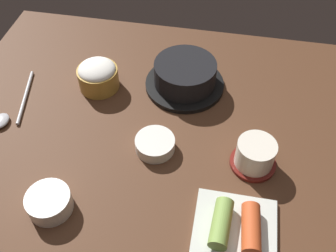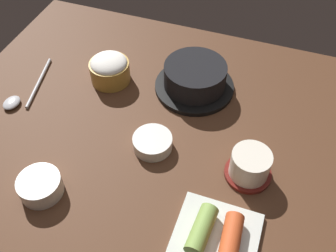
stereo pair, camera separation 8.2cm
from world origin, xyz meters
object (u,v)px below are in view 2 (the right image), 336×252
side_bowl_near (40,186)px  rice_bowl (110,69)px  tea_cup_with_saucer (250,165)px  spoon (21,95)px  kimchi_plate (216,237)px  stone_pot (195,78)px  banchan_cup_center (152,142)px

side_bowl_near → rice_bowl: bearing=91.8°
tea_cup_with_saucer → spoon: (-55.43, 3.80, -2.55)cm
kimchi_plate → side_bowl_near: bearing=-177.8°
stone_pot → kimchi_plate: bearing=-67.8°
tea_cup_with_saucer → banchan_cup_center: size_ratio=1.13×
stone_pot → spoon: bearing=-156.2°
kimchi_plate → rice_bowl: bearing=137.5°
stone_pot → tea_cup_with_saucer: size_ratio=2.03×
banchan_cup_center → tea_cup_with_saucer: bearing=-0.7°
stone_pot → side_bowl_near: stone_pot is taller
spoon → rice_bowl: bearing=36.1°
banchan_cup_center → side_bowl_near: 23.88cm
tea_cup_with_saucer → banchan_cup_center: tea_cup_with_saucer is taller
banchan_cup_center → kimchi_plate: bearing=-41.8°
tea_cup_with_saucer → spoon: tea_cup_with_saucer is taller
kimchi_plate → spoon: 56.38cm
tea_cup_with_saucer → spoon: size_ratio=0.49×
banchan_cup_center → spoon: bearing=174.2°
rice_bowl → kimchi_plate: 48.00cm
spoon → tea_cup_with_saucer: bearing=-3.9°
stone_pot → banchan_cup_center: size_ratio=2.28×
stone_pot → rice_bowl: bearing=-169.0°
rice_bowl → side_bowl_near: rice_bowl is taller
stone_pot → side_bowl_near: (-19.42, -37.74, -1.32)cm
tea_cup_with_saucer → kimchi_plate: 16.12cm
tea_cup_with_saucer → side_bowl_near: 40.69cm
rice_bowl → banchan_cup_center: size_ratio=1.16×
tea_cup_with_saucer → side_bowl_near: size_ratio=1.13×
banchan_cup_center → side_bowl_near: size_ratio=1.00×
rice_bowl → spoon: bearing=-143.9°
stone_pot → rice_bowl: size_ratio=1.98×
banchan_cup_center → side_bowl_near: side_bowl_near is taller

